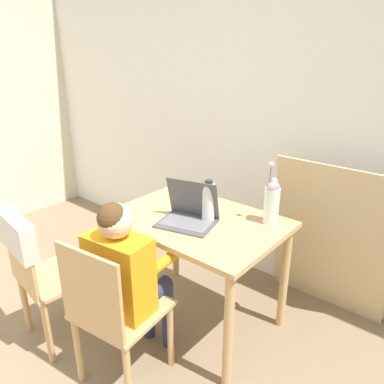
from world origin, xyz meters
TOP-DOWN VIEW (x-y plane):
  - wall_back at (0.00, 2.23)m, footprint 6.40×0.05m
  - dining_table at (0.21, 1.45)m, footprint 0.99×0.69m
  - chair_occupied at (0.19, 0.82)m, footprint 0.45×0.45m
  - chair_spare at (-0.35, 0.73)m, footprint 0.45×0.48m
  - person_seated at (0.18, 0.93)m, footprint 0.37×0.46m
  - laptop at (0.20, 1.39)m, footprint 0.36×0.31m
  - flower_vase at (0.56, 1.68)m, footprint 0.09×0.09m
  - water_bottle at (0.27, 1.47)m, footprint 0.07×0.07m
  - cardboard_panel at (0.77, 2.09)m, footprint 0.75×0.16m

SIDE VIEW (x-z plane):
  - chair_occupied at x=0.19m, z-range 0.02..0.85m
  - cardboard_panel at x=0.77m, z-range 0.00..1.01m
  - chair_spare at x=-0.35m, z-range 0.15..0.99m
  - dining_table at x=0.21m, z-range 0.25..0.97m
  - person_seated at x=0.18m, z-range 0.12..1.11m
  - laptop at x=0.20m, z-range 0.65..0.89m
  - water_bottle at x=0.27m, z-range 0.71..0.95m
  - flower_vase at x=0.56m, z-range 0.66..1.02m
  - wall_back at x=0.00m, z-range 0.00..2.50m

